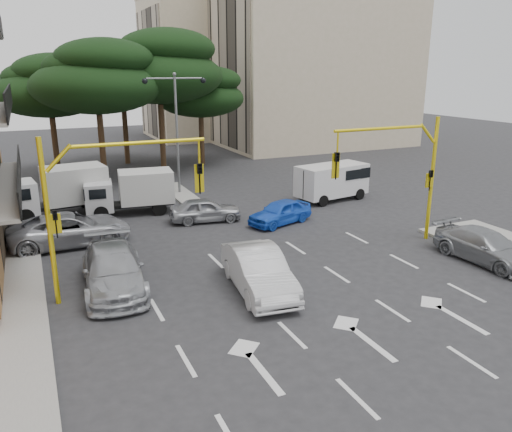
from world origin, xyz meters
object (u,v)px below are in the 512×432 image
Objects in this scene: van_white at (332,182)px; box_truck_a at (57,192)px; signal_mast_right at (404,164)px; car_white_hatch at (258,271)px; car_silver_wagon at (113,269)px; street_lamp_center at (176,112)px; box_truck_b at (130,193)px; car_blue_compact at (280,212)px; car_silver_parked at (485,247)px; signal_mast_left at (100,194)px; car_silver_cross_b at (205,210)px; car_silver_cross_a at (70,229)px.

van_white is 16.62m from box_truck_a.
car_white_hatch is at bearing -166.26° from signal_mast_right.
car_silver_wagon is at bearing -70.58° from van_white.
street_lamp_center is 6.60m from box_truck_b.
signal_mast_right is 1.19× the size of box_truck_b.
car_blue_compact is at bearing -129.36° from box_truck_a.
car_blue_compact is at bearing 64.31° from car_white_hatch.
box_truck_a reaches higher than car_blue_compact.
car_white_hatch reaches higher than car_silver_parked.
car_blue_compact is at bearing 31.48° from car_silver_wagon.
street_lamp_center reaches higher than van_white.
signal_mast_left is at bearing 165.57° from car_white_hatch.
box_truck_a is at bearing 140.48° from signal_mast_right.
street_lamp_center is 1.42× the size of car_silver_wagon.
box_truck_a is (-1.21, 11.59, 0.59)m from car_silver_wagon.
car_silver_cross_b is at bearing -91.43° from van_white.
van_white is at bearing 33.16° from car_silver_wagon.
car_silver_cross_b is at bearing 126.68° from car_silver_parked.
van_white is at bearing -72.84° from car_silver_cross_b.
street_lamp_center is 16.78m from car_white_hatch.
van_white is at bearing -32.87° from street_lamp_center.
signal_mast_right is 5.06m from car_silver_parked.
box_truck_a is (-7.29, 4.66, 0.72)m from car_silver_cross_b.
signal_mast_left is 15.65m from street_lamp_center.
car_white_hatch is 1.07× the size of van_white.
signal_mast_left is 1.19× the size of box_truck_b.
van_white is (16.07, 2.08, 0.38)m from car_silver_cross_a.
car_silver_cross_b reaches higher than car_blue_compact.
signal_mast_left reaches higher than car_silver_wagon.
car_silver_wagon is 0.98× the size of car_silver_cross_a.
car_silver_parked is (16.27, -9.88, -0.09)m from car_silver_cross_a.
car_silver_cross_b is at bearing -83.69° from car_silver_cross_a.
car_silver_cross_b is at bearing 90.18° from car_white_hatch.
signal_mast_right is 7.19m from car_blue_compact.
car_silver_parked is at bearing -63.50° from street_lamp_center.
car_silver_cross_a is (-10.68, 1.18, 0.12)m from car_blue_compact.
signal_mast_right reaches higher than van_white.
car_white_hatch is 10.38m from car_silver_parked.
box_truck_a reaches higher than car_silver_parked.
signal_mast_right is 1.00× the size of signal_mast_left.
car_silver_parked is at bearing -9.36° from car_silver_wagon.
car_silver_cross_b is at bearing -130.07° from box_truck_a.
box_truck_a reaches higher than car_silver_wagon.
street_lamp_center reaches higher than car_blue_compact.
box_truck_b is at bearing 55.41° from car_silver_cross_b.
box_truck_b is (-12.36, 2.16, 0.08)m from van_white.
signal_mast_right reaches higher than car_blue_compact.
car_silver_cross_b is 14.15m from car_silver_parked.
car_silver_wagon is at bearing 148.42° from car_silver_cross_b.
car_silver_cross_b is 0.84× the size of van_white.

